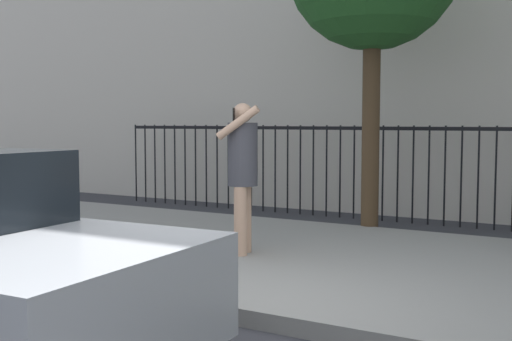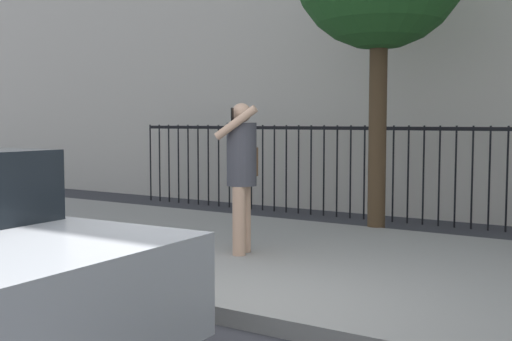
{
  "view_description": "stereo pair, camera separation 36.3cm",
  "coord_description": "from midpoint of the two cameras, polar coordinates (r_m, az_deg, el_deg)",
  "views": [
    {
      "loc": [
        2.83,
        -4.26,
        1.66
      ],
      "look_at": [
        -0.91,
        2.16,
        1.09
      ],
      "focal_mm": 44.48,
      "sensor_mm": 36.0,
      "label": 1
    },
    {
      "loc": [
        3.14,
        -4.07,
        1.66
      ],
      "look_at": [
        -0.91,
        2.16,
        1.09
      ],
      "focal_mm": 44.48,
      "sensor_mm": 36.0,
      "label": 2
    }
  ],
  "objects": [
    {
      "name": "iron_fence",
      "position": [
        10.52,
        13.67,
        0.8
      ],
      "size": [
        12.03,
        0.04,
        1.6
      ],
      "color": "black",
      "rests_on": "ground"
    },
    {
      "name": "pedestrian_on_phone",
      "position": [
        7.22,
        -2.59,
        0.36
      ],
      "size": [
        0.52,
        0.71,
        1.72
      ],
      "color": "tan",
      "rests_on": "sidewalk"
    },
    {
      "name": "ground_plane",
      "position": [
        5.39,
        -5.29,
        -13.52
      ],
      "size": [
        60.0,
        60.0,
        0.0
      ],
      "primitive_type": "plane",
      "color": "#333338"
    },
    {
      "name": "sidewalk",
      "position": [
        7.21,
        5.02,
        -8.3
      ],
      "size": [
        28.0,
        4.4,
        0.15
      ],
      "primitive_type": "cube",
      "color": "gray",
      "rests_on": "ground"
    }
  ]
}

